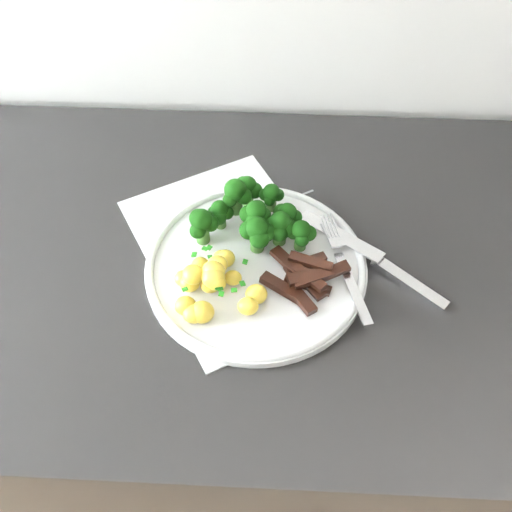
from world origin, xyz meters
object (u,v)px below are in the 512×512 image
at_px(broccoli, 255,216).
at_px(fork, 347,271).
at_px(counter, 317,415).
at_px(plate, 256,267).
at_px(recipe_paper, 233,250).
at_px(knife, 389,270).
at_px(beef_strips, 306,277).
at_px(potatoes, 212,283).

xyz_separation_m(broccoli, fork, (0.12, -0.07, -0.03)).
relative_size(counter, plate, 8.36).
xyz_separation_m(counter, plate, (-0.11, -0.01, 0.45)).
bearing_deg(recipe_paper, knife, -7.75).
height_order(plate, beef_strips, beef_strips).
relative_size(recipe_paper, beef_strips, 3.20).
distance_m(broccoli, knife, 0.18).
distance_m(potatoes, knife, 0.23).
xyz_separation_m(beef_strips, fork, (0.05, 0.01, -0.00)).
bearing_deg(knife, potatoes, -168.18).
xyz_separation_m(potatoes, knife, (0.22, 0.05, -0.02)).
height_order(plate, knife, knife).
bearing_deg(broccoli, beef_strips, -49.52).
bearing_deg(potatoes, counter, 17.99).
bearing_deg(broccoli, knife, -16.69).
bearing_deg(beef_strips, plate, 160.32).
distance_m(counter, beef_strips, 0.47).
relative_size(fork, knife, 0.93).
distance_m(potatoes, beef_strips, 0.12).
height_order(broccoli, potatoes, broccoli).
bearing_deg(knife, counter, 173.69).
bearing_deg(plate, fork, -4.89).
bearing_deg(fork, broccoli, 151.10).
xyz_separation_m(broccoli, knife, (0.17, -0.05, -0.04)).
height_order(broccoli, fork, broccoli).
height_order(counter, broccoli, broccoli).
bearing_deg(plate, knife, 1.09).
distance_m(fork, knife, 0.06).
xyz_separation_m(beef_strips, knife, (0.11, 0.03, -0.01)).
bearing_deg(beef_strips, knife, 13.44).
bearing_deg(counter, fork, -81.04).
bearing_deg(knife, fork, -166.88).
relative_size(counter, knife, 12.52).
bearing_deg(plate, broccoli, 93.78).
relative_size(beef_strips, fork, 0.65).
bearing_deg(knife, broccoli, 163.31).
xyz_separation_m(counter, broccoli, (-0.11, 0.05, 0.49)).
bearing_deg(potatoes, fork, 11.38).
distance_m(beef_strips, fork, 0.05).
relative_size(plate, beef_strips, 2.48).
bearing_deg(broccoli, potatoes, -116.08).
relative_size(plate, knife, 1.50).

